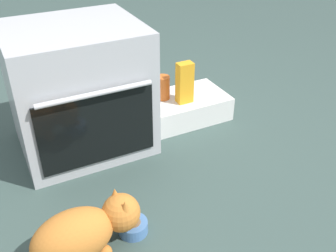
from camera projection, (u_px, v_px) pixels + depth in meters
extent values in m
plane|color=#384C47|center=(133.00, 186.00, 1.86)|extent=(8.00, 8.00, 0.00)
cube|color=#B7BABF|center=(79.00, 89.00, 2.00)|extent=(0.66, 0.57, 0.66)
cube|color=black|center=(98.00, 130.00, 1.83)|extent=(0.56, 0.01, 0.36)
cylinder|color=silver|center=(96.00, 94.00, 1.70)|extent=(0.52, 0.02, 0.02)
cube|color=white|center=(185.00, 107.00, 2.37)|extent=(0.49, 0.32, 0.14)
cylinder|color=#4C7AB7|center=(133.00, 227.00, 1.61)|extent=(0.12, 0.12, 0.05)
sphere|color=brown|center=(133.00, 224.00, 1.60)|extent=(0.07, 0.07, 0.07)
ellipsoid|color=#C6752D|center=(73.00, 237.00, 1.44)|extent=(0.34, 0.24, 0.20)
sphere|color=#C6752D|center=(121.00, 213.00, 1.53)|extent=(0.15, 0.15, 0.15)
cone|color=#C6752D|center=(115.00, 195.00, 1.53)|extent=(0.05, 0.05, 0.07)
cone|color=#C6752D|center=(125.00, 208.00, 1.47)|extent=(0.05, 0.05, 0.07)
sphere|color=#C6752D|center=(93.00, 233.00, 1.57)|extent=(0.06, 0.06, 0.06)
sphere|color=#C6752D|center=(105.00, 252.00, 1.49)|extent=(0.06, 0.06, 0.06)
cylinder|color=#D16023|center=(163.00, 88.00, 2.28)|extent=(0.08, 0.08, 0.14)
cube|color=orange|center=(185.00, 83.00, 2.21)|extent=(0.09, 0.06, 0.24)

